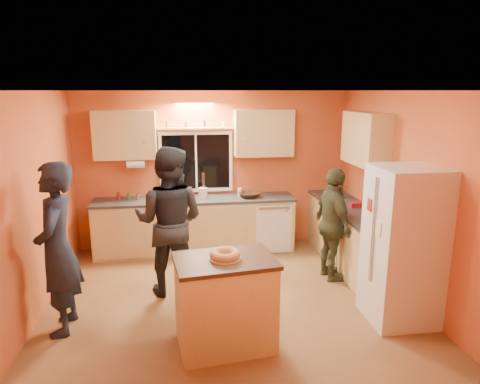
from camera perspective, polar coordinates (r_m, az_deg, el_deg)
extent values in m
plane|color=brown|center=(5.69, -1.51, -13.82)|extent=(4.50, 4.50, 0.00)
cube|color=#D16C35|center=(7.17, -3.45, 2.92)|extent=(4.50, 0.04, 2.60)
cube|color=#D16C35|center=(3.34, 2.43, -9.52)|extent=(4.50, 0.04, 2.60)
cube|color=#D16C35|center=(5.45, -25.80, -1.77)|extent=(0.04, 4.00, 2.60)
cube|color=#D16C35|center=(5.91, 20.62, -0.19)|extent=(0.04, 4.00, 2.60)
cube|color=white|center=(5.06, -1.69, 13.38)|extent=(4.50, 4.00, 0.02)
cube|color=black|center=(7.11, -5.87, 4.01)|extent=(1.10, 0.02, 0.90)
cube|color=white|center=(7.09, -5.87, 3.99)|extent=(1.20, 0.04, 1.00)
cube|color=tan|center=(6.94, -15.10, 7.35)|extent=(0.95, 0.33, 0.75)
cube|color=tan|center=(7.03, 3.17, 7.86)|extent=(0.95, 0.33, 0.75)
cube|color=tan|center=(6.44, 16.39, 6.83)|extent=(0.33, 1.00, 0.75)
cylinder|color=silver|center=(6.87, -13.74, 3.62)|extent=(0.27, 0.12, 0.12)
cube|color=tan|center=(7.07, -5.98, -4.56)|extent=(3.20, 0.60, 0.86)
cube|color=#282B2D|center=(6.95, -6.07, -1.03)|extent=(3.24, 0.62, 0.04)
cube|color=tan|center=(7.50, 11.88, -3.71)|extent=(0.60, 0.60, 0.86)
cube|color=#282B2D|center=(7.39, 12.05, -0.37)|extent=(0.62, 0.62, 0.04)
cube|color=tan|center=(6.45, 15.51, -6.78)|extent=(0.60, 1.80, 0.86)
cube|color=#282B2D|center=(6.31, 15.76, -2.94)|extent=(0.62, 1.84, 0.04)
cube|color=silver|center=(5.18, 20.95, -6.70)|extent=(0.72, 0.70, 1.80)
cube|color=tan|center=(4.53, -1.97, -14.73)|extent=(1.02, 0.75, 0.93)
cube|color=black|center=(4.32, -2.02, -9.14)|extent=(1.07, 0.79, 0.04)
torus|color=tan|center=(4.30, -2.03, -8.33)|extent=(0.31, 0.31, 0.09)
imported|color=black|center=(5.01, -23.17, -7.03)|extent=(0.48, 0.71, 1.89)
imported|color=black|center=(5.56, -9.39, -3.91)|extent=(1.11, 0.97, 1.93)
imported|color=#353B26|center=(6.06, 12.30, -4.27)|extent=(0.47, 0.96, 1.59)
imported|color=black|center=(6.97, 1.32, -0.37)|extent=(0.39, 0.39, 0.08)
cylinder|color=#EAE4C4|center=(6.93, -4.96, -0.14)|extent=(0.14, 0.14, 0.17)
imported|color=gray|center=(5.56, 18.81, -3.59)|extent=(0.29, 0.26, 0.29)
cube|color=maroon|center=(6.62, 15.19, -1.65)|extent=(0.17, 0.13, 0.07)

